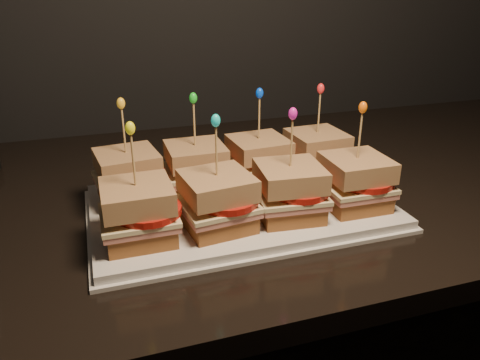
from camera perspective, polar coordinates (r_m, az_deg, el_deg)
name	(u,v)px	position (r m, az deg, el deg)	size (l,w,h in m)	color
cabinet	(361,352)	(1.23, 14.53, -19.64)	(2.47, 0.71, 0.91)	black
granite_slab	(385,170)	(0.98, 17.28, 1.20)	(2.51, 0.75, 0.03)	black
platter	(240,207)	(0.73, 0.00, -3.34)	(0.44, 0.28, 0.02)	white
platter_rim	(240,211)	(0.73, 0.00, -3.76)	(0.46, 0.29, 0.01)	white
sandwich_0_bread_bot	(130,192)	(0.75, -13.26, -1.41)	(0.09, 0.09, 0.02)	brown
sandwich_0_ham	(129,182)	(0.74, -13.37, -0.28)	(0.10, 0.09, 0.01)	#B96257
sandwich_0_cheese	(129,178)	(0.74, -13.42, 0.22)	(0.10, 0.09, 0.01)	beige
sandwich_0_tomato	(137,174)	(0.73, -12.50, 0.70)	(0.09, 0.09, 0.01)	#AD1910
sandwich_0_bread_top	(127,162)	(0.73, -13.62, 2.17)	(0.09, 0.09, 0.03)	#682E0E
sandwich_0_pick	(124,133)	(0.71, -13.96, 5.55)	(0.00, 0.00, 0.09)	tan
sandwich_0_frill	(121,103)	(0.70, -14.31, 9.05)	(0.01, 0.01, 0.02)	gold
sandwich_1_bread_bot	(197,183)	(0.76, -5.30, -0.41)	(0.09, 0.09, 0.02)	brown
sandwich_1_ham	(196,174)	(0.75, -5.35, 0.71)	(0.10, 0.09, 0.01)	#B96257
sandwich_1_cheese	(196,170)	(0.75, -5.37, 1.20)	(0.10, 0.09, 0.01)	beige
sandwich_1_tomato	(204,166)	(0.75, -4.39, 1.68)	(0.09, 0.09, 0.01)	#AD1910
sandwich_1_bread_top	(196,154)	(0.74, -5.45, 3.14)	(0.09, 0.09, 0.03)	#682E0E
sandwich_1_pick	(194,127)	(0.73, -5.58, 6.47)	(0.00, 0.00, 0.09)	tan
sandwich_1_frill	(193,98)	(0.72, -5.72, 9.92)	(0.01, 0.01, 0.02)	green
sandwich_2_bread_bot	(258,175)	(0.79, 2.24, 0.56)	(0.09, 0.09, 0.02)	brown
sandwich_2_ham	(258,167)	(0.78, 2.26, 1.64)	(0.10, 0.09, 0.01)	#B96257
sandwich_2_cheese	(258,163)	(0.78, 2.26, 2.12)	(0.10, 0.09, 0.01)	beige
sandwich_2_tomato	(267,159)	(0.78, 3.26, 2.58)	(0.09, 0.09, 0.01)	#AD1910
sandwich_2_bread_top	(259,147)	(0.77, 2.29, 4.00)	(0.09, 0.09, 0.03)	#682E0E
sandwich_2_pick	(259,121)	(0.76, 2.35, 7.22)	(0.00, 0.00, 0.09)	tan
sandwich_2_frill	(260,93)	(0.74, 2.41, 10.55)	(0.01, 0.01, 0.02)	blue
sandwich_3_bread_bot	(315,168)	(0.83, 9.16, 1.43)	(0.09, 0.09, 0.02)	brown
sandwich_3_ham	(316,160)	(0.82, 9.23, 2.47)	(0.10, 0.09, 0.01)	#B96257
sandwich_3_cheese	(316,156)	(0.82, 9.26, 2.92)	(0.10, 0.09, 0.01)	beige
sandwich_3_tomato	(324,152)	(0.82, 10.23, 3.36)	(0.09, 0.09, 0.01)	#AD1910
sandwich_3_bread_top	(317,141)	(0.81, 9.38, 4.71)	(0.09, 0.09, 0.03)	#682E0E
sandwich_3_pick	(319,115)	(0.80, 9.59, 7.78)	(0.00, 0.00, 0.09)	tan
sandwich_3_frill	(321,89)	(0.79, 9.81, 10.93)	(0.01, 0.01, 0.02)	red
sandwich_4_bread_bot	(140,230)	(0.63, -12.09, -6.03)	(0.09, 0.09, 0.02)	brown
sandwich_4_ham	(139,220)	(0.63, -12.21, -4.75)	(0.10, 0.09, 0.01)	#B96257
sandwich_4_cheese	(139,215)	(0.62, -12.27, -4.18)	(0.10, 0.09, 0.01)	beige
sandwich_4_tomato	(148,210)	(0.61, -11.15, -3.66)	(0.09, 0.09, 0.01)	#AD1910
sandwich_4_bread_top	(137,196)	(0.61, -12.48, -1.92)	(0.09, 0.09, 0.03)	#682E0E
sandwich_4_pick	(134,163)	(0.59, -12.85, 2.02)	(0.00, 0.00, 0.09)	tan
sandwich_4_frill	(130,128)	(0.58, -13.25, 6.18)	(0.01, 0.01, 0.02)	yellow
sandwich_5_bread_bot	(218,219)	(0.65, -2.73, -4.73)	(0.09, 0.09, 0.02)	brown
sandwich_5_ham	(218,208)	(0.64, -2.75, -3.46)	(0.10, 0.09, 0.01)	#B96257
sandwich_5_cheese	(217,204)	(0.64, -2.77, -2.90)	(0.10, 0.09, 0.01)	beige
sandwich_5_tomato	(227,199)	(0.63, -1.59, -2.37)	(0.09, 0.09, 0.01)	#AD1910
sandwich_5_bread_top	(217,186)	(0.63, -2.81, -0.68)	(0.09, 0.09, 0.03)	#682E0E
sandwich_5_pick	(216,154)	(0.61, -2.90, 3.19)	(0.00, 0.00, 0.09)	tan
sandwich_5_frill	(216,120)	(0.60, -2.98, 7.26)	(0.01, 0.01, 0.02)	#15CABF
sandwich_6_bread_bot	(289,208)	(0.68, 5.94, -3.41)	(0.09, 0.09, 0.02)	brown
sandwich_6_ham	(289,198)	(0.67, 5.99, -2.19)	(0.10, 0.09, 0.01)	#B96257
sandwich_6_cheese	(289,193)	(0.67, 6.02, -1.65)	(0.10, 0.09, 0.01)	beige
sandwich_6_tomato	(299,189)	(0.67, 7.20, -1.13)	(0.09, 0.09, 0.01)	#AD1910
sandwich_6_bread_top	(290,176)	(0.66, 6.12, 0.48)	(0.09, 0.09, 0.03)	#682E0E
sandwich_6_pick	(291,146)	(0.64, 6.29, 4.18)	(0.00, 0.00, 0.09)	tan
sandwich_6_frill	(293,114)	(0.63, 6.47, 8.05)	(0.01, 0.01, 0.02)	#D61A9A
sandwich_7_bread_bot	(353,198)	(0.73, 13.64, -2.16)	(0.09, 0.09, 0.02)	brown
sandwich_7_ham	(354,188)	(0.72, 13.76, -1.01)	(0.10, 0.09, 0.01)	#B96257
sandwich_7_cheese	(355,184)	(0.72, 13.81, -0.50)	(0.10, 0.09, 0.01)	beige
sandwich_7_tomato	(364,180)	(0.72, 14.94, -0.01)	(0.09, 0.09, 0.01)	#AD1910
sandwich_7_bread_top	(357,167)	(0.71, 14.02, 1.51)	(0.09, 0.09, 0.03)	#682E0E
sandwich_7_pick	(360,138)	(0.69, 14.38, 4.97)	(0.00, 0.00, 0.09)	tan
sandwich_7_frill	(363,107)	(0.68, 14.76, 8.57)	(0.01, 0.01, 0.02)	#E95F0B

